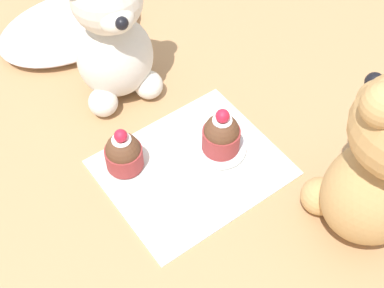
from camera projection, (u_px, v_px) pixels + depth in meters
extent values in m
plane|color=tan|center=(192.00, 168.00, 0.76)|extent=(4.00, 4.00, 0.00)
cube|color=silver|center=(192.00, 167.00, 0.76)|extent=(0.24, 0.20, 0.01)
ellipsoid|color=silver|center=(73.00, 25.00, 0.93)|extent=(0.26, 0.18, 0.04)
ellipsoid|color=silver|center=(113.00, 58.00, 0.81)|extent=(0.13, 0.12, 0.13)
ellipsoid|color=silver|center=(117.00, 19.00, 0.71)|extent=(0.05, 0.05, 0.04)
sphere|color=black|center=(122.00, 23.00, 0.69)|extent=(0.02, 0.02, 0.02)
sphere|color=silver|center=(103.00, 102.00, 0.81)|extent=(0.05, 0.05, 0.05)
sphere|color=silver|center=(149.00, 85.00, 0.83)|extent=(0.05, 0.05, 0.05)
ellipsoid|color=tan|center=(375.00, 193.00, 0.65)|extent=(0.16, 0.16, 0.15)
ellipsoid|color=tan|center=(382.00, 100.00, 0.58)|extent=(0.07, 0.07, 0.05)
sphere|color=black|center=(374.00, 82.00, 0.59)|extent=(0.02, 0.02, 0.02)
sphere|color=tan|center=(383.00, 105.00, 0.50)|extent=(0.05, 0.05, 0.05)
sphere|color=tan|center=(378.00, 180.00, 0.72)|extent=(0.05, 0.05, 0.05)
sphere|color=tan|center=(320.00, 196.00, 0.70)|extent=(0.05, 0.05, 0.05)
cylinder|color=#993333|center=(124.00, 157.00, 0.75)|extent=(0.05, 0.05, 0.03)
sphere|color=brown|center=(123.00, 150.00, 0.73)|extent=(0.05, 0.05, 0.05)
cylinder|color=white|center=(121.00, 140.00, 0.72)|extent=(0.03, 0.03, 0.00)
sphere|color=red|center=(121.00, 136.00, 0.71)|extent=(0.02, 0.02, 0.02)
cylinder|color=silver|center=(221.00, 148.00, 0.77)|extent=(0.08, 0.08, 0.01)
cylinder|color=#993333|center=(221.00, 140.00, 0.76)|extent=(0.05, 0.05, 0.04)
sphere|color=brown|center=(222.00, 132.00, 0.74)|extent=(0.05, 0.05, 0.05)
cylinder|color=white|center=(223.00, 121.00, 0.73)|extent=(0.03, 0.03, 0.00)
sphere|color=red|center=(223.00, 116.00, 0.72)|extent=(0.02, 0.02, 0.02)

